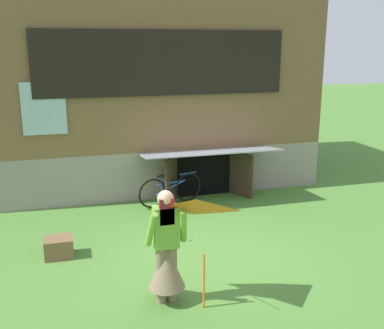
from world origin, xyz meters
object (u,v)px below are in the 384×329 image
Objects in this scene: kite at (196,232)px; bicycle_blue at (171,189)px; wooden_crate at (59,247)px; person at (166,256)px.

kite reaches higher than bicycle_blue.
kite is 3.17× the size of wooden_crate.
kite is at bearing -73.51° from person.
bicycle_blue is at bearing 69.54° from person.
bicycle_blue is (0.99, 3.95, -0.34)m from person.
wooden_crate is at bearing 121.16° from person.
person reaches higher than wooden_crate.
kite is 3.20m from wooden_crate.
kite reaches higher than wooden_crate.
kite is 4.69m from bicycle_blue.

